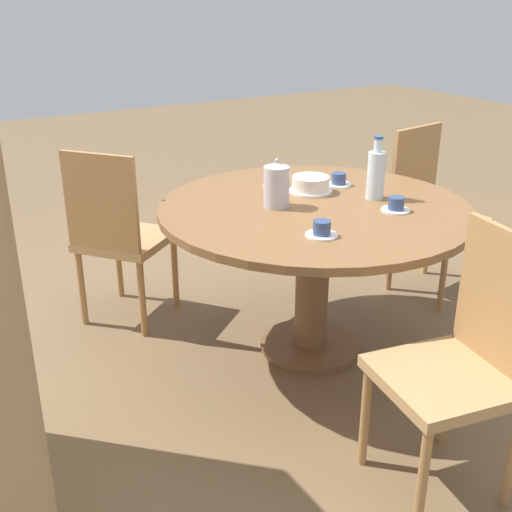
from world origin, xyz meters
name	(u,v)px	position (x,y,z in m)	size (l,w,h in m)	color
ground_plane	(310,347)	(0.00, 0.00, 0.00)	(14.00, 14.00, 0.00)	brown
dining_table	(314,233)	(0.00, 0.00, 0.61)	(1.43, 1.43, 0.74)	brown
chair_a	(119,233)	(0.76, 0.68, 0.50)	(0.59, 0.59, 0.94)	#A87A47
chair_b	(462,360)	(-1.01, 0.12, 0.50)	(0.49, 0.49, 0.94)	#A87A47
chair_c	(431,208)	(0.22, -0.99, 0.50)	(0.48, 0.48, 0.94)	#A87A47
coffee_pot	(277,185)	(0.08, 0.16, 0.85)	(0.12, 0.12, 0.22)	silver
water_bottle	(376,174)	(-0.06, -0.30, 0.87)	(0.08, 0.08, 0.29)	silver
cake_main	(311,185)	(0.18, -0.10, 0.78)	(0.21, 0.21, 0.08)	white
cup_a	(396,205)	(-0.25, -0.26, 0.77)	(0.13, 0.13, 0.06)	white
cup_b	(322,230)	(-0.33, 0.21, 0.77)	(0.13, 0.13, 0.06)	white
cup_c	(276,182)	(0.34, -0.01, 0.77)	(0.13, 0.13, 0.06)	white
cup_d	(339,180)	(0.20, -0.29, 0.77)	(0.13, 0.13, 0.06)	white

